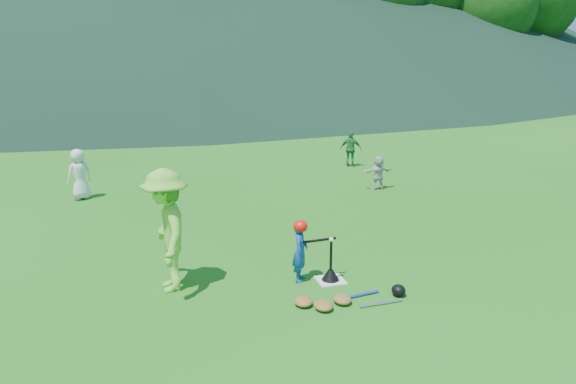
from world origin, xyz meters
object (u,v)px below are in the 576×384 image
object	(u,v)px
equipment_pile	(343,299)
batting_tee	(331,274)
home_plate	(330,280)
fielder_c	(351,149)
adult_coach	(167,231)
fielder_d	(378,173)
batter_child	(300,251)
fielder_a	(79,174)

from	to	relation	value
equipment_pile	batting_tee	bearing A→B (deg)	81.87
batting_tee	equipment_pile	bearing A→B (deg)	-98.13
home_plate	fielder_c	distance (m)	8.92
adult_coach	batting_tee	xyz separation A→B (m)	(2.62, -0.48, -0.87)
adult_coach	fielder_d	xyz separation A→B (m)	(5.98, 4.77, -0.53)
fielder_c	batter_child	bearing A→B (deg)	91.04
home_plate	equipment_pile	xyz separation A→B (m)	(-0.12, -0.84, 0.06)
fielder_c	batting_tee	distance (m)	8.92
adult_coach	batting_tee	bearing A→B (deg)	78.53
adult_coach	fielder_d	bearing A→B (deg)	127.37
adult_coach	fielder_a	bearing A→B (deg)	-165.74
adult_coach	fielder_c	world-z (taller)	adult_coach
batter_child	home_plate	bearing A→B (deg)	-82.73
batter_child	fielder_c	bearing A→B (deg)	-1.23
fielder_a	fielder_c	xyz separation A→B (m)	(8.05, 1.55, -0.08)
batter_child	fielder_a	distance (m)	7.41
batter_child	fielder_c	size ratio (longest dim) A/B	0.92
fielder_a	equipment_pile	size ratio (longest dim) A/B	0.72
batter_child	adult_coach	distance (m)	2.21
adult_coach	fielder_c	distance (m)	9.93
adult_coach	equipment_pile	xyz separation A→B (m)	(2.50, -1.32, -0.93)
home_plate	fielder_a	size ratio (longest dim) A/B	0.35
fielder_d	equipment_pile	xyz separation A→B (m)	(-3.48, -6.08, -0.40)
home_plate	adult_coach	distance (m)	2.84
batter_child	fielder_c	xyz separation A→B (m)	(4.24, 7.91, 0.05)
fielder_d	home_plate	bearing A→B (deg)	56.54
batter_child	equipment_pile	bearing A→B (deg)	-133.31
adult_coach	fielder_a	world-z (taller)	adult_coach
fielder_c	batting_tee	world-z (taller)	fielder_c
batter_child	fielder_d	size ratio (longest dim) A/B	1.12
fielder_a	fielder_d	world-z (taller)	fielder_a
batter_child	fielder_d	distance (m)	6.36
batting_tee	equipment_pile	distance (m)	0.85
batter_child	fielder_a	world-z (taller)	fielder_a
fielder_a	fielder_c	size ratio (longest dim) A/B	1.13
fielder_c	adult_coach	bearing A→B (deg)	79.25
home_plate	fielder_d	distance (m)	6.24
batting_tee	equipment_pile	world-z (taller)	batting_tee
batting_tee	fielder_a	bearing A→B (deg)	123.33
home_plate	batter_child	world-z (taller)	batter_child
fielder_d	batting_tee	size ratio (longest dim) A/B	1.37
home_plate	adult_coach	world-z (taller)	adult_coach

